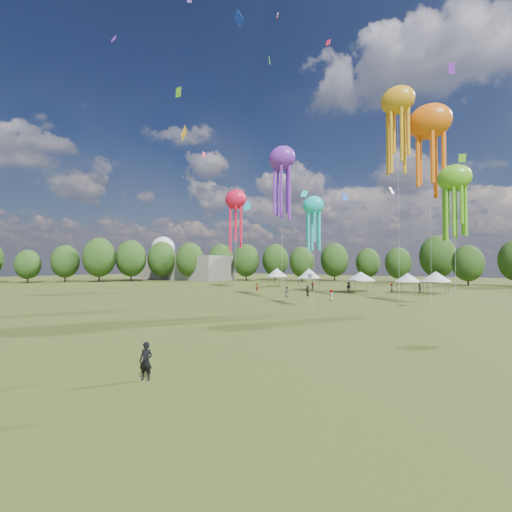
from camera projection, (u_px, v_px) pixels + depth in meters
The scene contains 10 objects.
ground at pixel (72, 350), 21.39m from camera, with size 300.00×300.00×0.00m, color #384416.
observer_main at pixel (146, 361), 15.87m from camera, with size 0.63×0.41×1.72m, color black.
spectator_near at pixel (287, 292), 55.74m from camera, with size 0.80×0.62×1.65m, color gray.
spectators_far at pixel (341, 289), 63.13m from camera, with size 27.06×23.57×1.87m.
festival_tents at pixel (351, 275), 69.80m from camera, with size 38.33×9.49×4.39m.
show_kites at pixel (341, 172), 52.97m from camera, with size 46.30×24.01×28.91m.
small_kites at pixel (335, 111), 58.26m from camera, with size 80.11×59.51×41.50m.
treeline at pixel (362, 258), 74.27m from camera, with size 201.57×95.24×13.43m.
hangar at pixel (179, 268), 122.08m from camera, with size 40.00×12.00×8.00m, color gray.
radome at pixel (163, 252), 136.50m from camera, with size 9.00×9.00×16.00m.
Camera 1 is at (21.82, -10.71, 5.25)m, focal length 24.58 mm.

